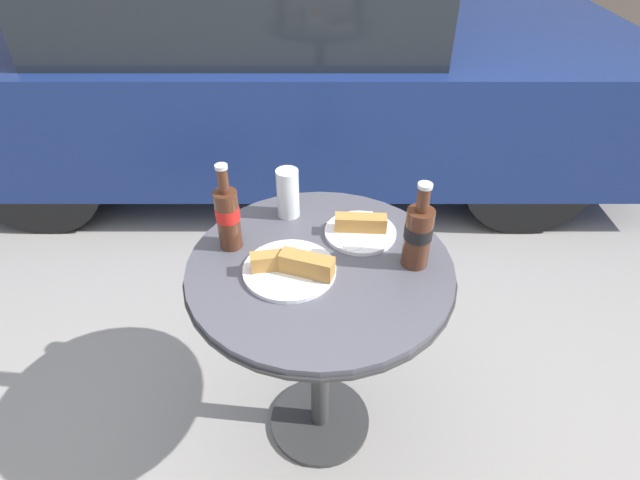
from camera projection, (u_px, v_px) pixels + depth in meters
ground_plane at (320, 421)px, 1.80m from camera, size 30.00×30.00×0.00m
bistro_table at (320, 302)px, 1.43m from camera, size 0.73×0.73×0.75m
cola_bottle_left at (228, 216)px, 1.34m from camera, size 0.07×0.07×0.26m
cola_bottle_right at (418, 235)px, 1.28m from camera, size 0.07×0.07×0.25m
drinking_glass at (288, 195)px, 1.48m from camera, size 0.07×0.07×0.15m
lunch_plate_near at (291, 267)px, 1.30m from camera, size 0.25×0.25×0.07m
lunch_plate_far at (360, 229)px, 1.44m from camera, size 0.21×0.21×0.06m
parked_car at (281, 64)px, 3.02m from camera, size 4.09×1.79×1.28m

